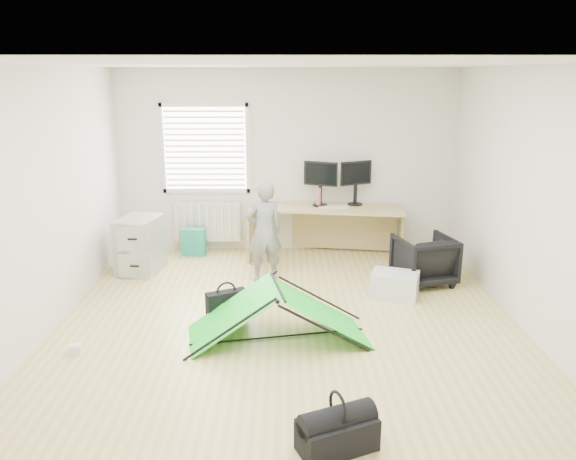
{
  "coord_description": "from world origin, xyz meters",
  "views": [
    {
      "loc": [
        -0.05,
        -5.55,
        2.62
      ],
      "look_at": [
        0.0,
        0.4,
        0.95
      ],
      "focal_mm": 35.0,
      "sensor_mm": 36.0,
      "label": 1
    }
  ],
  "objects_px": {
    "person": "(264,232)",
    "laptop_bag": "(227,306)",
    "kite": "(278,313)",
    "monitor_left": "(320,190)",
    "monitor_right": "(355,189)",
    "thermos": "(319,197)",
    "filing_cabinet": "(140,245)",
    "desk": "(327,232)",
    "storage_crate": "(395,285)",
    "duffel_bag": "(337,435)",
    "office_chair": "(424,260)"
  },
  "relations": [
    {
      "from": "person",
      "to": "laptop_bag",
      "type": "xyz_separation_m",
      "value": [
        -0.37,
        -1.21,
        -0.5
      ]
    },
    {
      "from": "kite",
      "to": "laptop_bag",
      "type": "bearing_deg",
      "value": 130.44
    },
    {
      "from": "monitor_left",
      "to": "kite",
      "type": "distance_m",
      "value": 2.88
    },
    {
      "from": "monitor_right",
      "to": "kite",
      "type": "relative_size",
      "value": 0.27
    },
    {
      "from": "thermos",
      "to": "filing_cabinet",
      "type": "bearing_deg",
      "value": -164.05
    },
    {
      "from": "desk",
      "to": "monitor_left",
      "type": "xyz_separation_m",
      "value": [
        -0.1,
        0.07,
        0.61
      ]
    },
    {
      "from": "monitor_right",
      "to": "thermos",
      "type": "distance_m",
      "value": 0.55
    },
    {
      "from": "monitor_left",
      "to": "kite",
      "type": "bearing_deg",
      "value": -78.63
    },
    {
      "from": "storage_crate",
      "to": "duffel_bag",
      "type": "height_order",
      "value": "storage_crate"
    },
    {
      "from": "thermos",
      "to": "kite",
      "type": "relative_size",
      "value": 0.15
    },
    {
      "from": "thermos",
      "to": "laptop_bag",
      "type": "xyz_separation_m",
      "value": [
        -1.14,
        -2.28,
        -0.72
      ]
    },
    {
      "from": "laptop_bag",
      "to": "storage_crate",
      "type": "bearing_deg",
      "value": -6.56
    },
    {
      "from": "filing_cabinet",
      "to": "office_chair",
      "type": "xyz_separation_m",
      "value": [
        3.75,
        -0.47,
        -0.06
      ]
    },
    {
      "from": "thermos",
      "to": "storage_crate",
      "type": "relative_size",
      "value": 0.5
    },
    {
      "from": "filing_cabinet",
      "to": "person",
      "type": "bearing_deg",
      "value": -0.4
    },
    {
      "from": "monitor_left",
      "to": "thermos",
      "type": "xyz_separation_m",
      "value": [
        -0.02,
        0.0,
        -0.1
      ]
    },
    {
      "from": "monitor_left",
      "to": "monitor_right",
      "type": "distance_m",
      "value": 0.52
    },
    {
      "from": "monitor_right",
      "to": "laptop_bag",
      "type": "bearing_deg",
      "value": -149.86
    },
    {
      "from": "thermos",
      "to": "storage_crate",
      "type": "distance_m",
      "value": 1.97
    },
    {
      "from": "person",
      "to": "office_chair",
      "type": "bearing_deg",
      "value": 158.19
    },
    {
      "from": "kite",
      "to": "laptop_bag",
      "type": "xyz_separation_m",
      "value": [
        -0.57,
        0.45,
        -0.11
      ]
    },
    {
      "from": "kite",
      "to": "desk",
      "type": "bearing_deg",
      "value": 64.3
    },
    {
      "from": "monitor_right",
      "to": "laptop_bag",
      "type": "distance_m",
      "value": 3.0
    },
    {
      "from": "person",
      "to": "kite",
      "type": "relative_size",
      "value": 0.73
    },
    {
      "from": "person",
      "to": "duffel_bag",
      "type": "height_order",
      "value": "person"
    },
    {
      "from": "monitor_left",
      "to": "storage_crate",
      "type": "distance_m",
      "value": 2.0
    },
    {
      "from": "kite",
      "to": "filing_cabinet",
      "type": "bearing_deg",
      "value": 121.84
    },
    {
      "from": "kite",
      "to": "duffel_bag",
      "type": "distance_m",
      "value": 1.83
    },
    {
      "from": "office_chair",
      "to": "kite",
      "type": "height_order",
      "value": "office_chair"
    },
    {
      "from": "desk",
      "to": "filing_cabinet",
      "type": "xyz_separation_m",
      "value": [
        -2.58,
        -0.63,
        0.0
      ]
    },
    {
      "from": "kite",
      "to": "storage_crate",
      "type": "bearing_deg",
      "value": 27.08
    },
    {
      "from": "desk",
      "to": "thermos",
      "type": "height_order",
      "value": "thermos"
    },
    {
      "from": "thermos",
      "to": "office_chair",
      "type": "xyz_separation_m",
      "value": [
        1.29,
        -1.17,
        -0.57
      ]
    },
    {
      "from": "duffel_bag",
      "to": "person",
      "type": "bearing_deg",
      "value": 77.07
    },
    {
      "from": "desk",
      "to": "kite",
      "type": "relative_size",
      "value": 1.22
    },
    {
      "from": "thermos",
      "to": "monitor_right",
      "type": "bearing_deg",
      "value": 7.37
    },
    {
      "from": "filing_cabinet",
      "to": "monitor_right",
      "type": "height_order",
      "value": "monitor_right"
    },
    {
      "from": "monitor_left",
      "to": "storage_crate",
      "type": "xyz_separation_m",
      "value": [
        0.81,
        -1.63,
        -0.84
      ]
    },
    {
      "from": "monitor_left",
      "to": "laptop_bag",
      "type": "bearing_deg",
      "value": -93.32
    },
    {
      "from": "monitor_right",
      "to": "duffel_bag",
      "type": "height_order",
      "value": "monitor_right"
    },
    {
      "from": "desk",
      "to": "monitor_right",
      "type": "relative_size",
      "value": 4.45
    },
    {
      "from": "person",
      "to": "desk",
      "type": "bearing_deg",
      "value": -150.55
    },
    {
      "from": "thermos",
      "to": "laptop_bag",
      "type": "relative_size",
      "value": 0.61
    },
    {
      "from": "monitor_left",
      "to": "monitor_right",
      "type": "bearing_deg",
      "value": 31.8
    },
    {
      "from": "monitor_left",
      "to": "office_chair",
      "type": "xyz_separation_m",
      "value": [
        1.27,
        -1.17,
        -0.68
      ]
    },
    {
      "from": "desk",
      "to": "filing_cabinet",
      "type": "relative_size",
      "value": 2.92
    },
    {
      "from": "thermos",
      "to": "desk",
      "type": "bearing_deg",
      "value": -28.94
    },
    {
      "from": "desk",
      "to": "laptop_bag",
      "type": "xyz_separation_m",
      "value": [
        -1.26,
        -2.21,
        -0.21
      ]
    },
    {
      "from": "office_chair",
      "to": "storage_crate",
      "type": "xyz_separation_m",
      "value": [
        -0.46,
        -0.46,
        -0.16
      ]
    },
    {
      "from": "monitor_right",
      "to": "laptop_bag",
      "type": "xyz_separation_m",
      "value": [
        -1.68,
        -2.35,
        -0.82
      ]
    }
  ]
}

